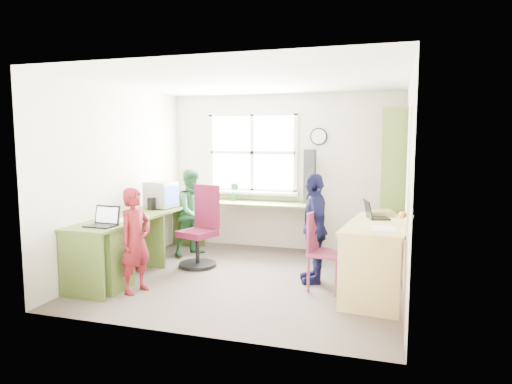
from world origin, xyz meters
TOP-DOWN VIEW (x-y plane):
  - room at (0.01, 0.10)m, footprint 3.64×3.44m
  - l_desk at (-1.31, -0.28)m, footprint 2.38×2.95m
  - right_desk at (1.52, -0.12)m, footprint 0.77×1.45m
  - bookshelf at (1.65, 1.19)m, footprint 0.30×1.02m
  - swivel_chair at (-0.82, 0.38)m, footprint 0.64×0.64m
  - wooden_chair at (0.91, -0.13)m, footprint 0.47×0.47m
  - crt_monitor at (-1.46, 0.47)m, footprint 0.43×0.39m
  - laptop_left at (-1.43, -0.90)m, footprint 0.33×0.27m
  - laptop_right at (1.45, 0.17)m, footprint 0.33×0.37m
  - speaker_a at (-1.50, 0.28)m, footprint 0.10×0.10m
  - speaker_b at (-1.45, 0.83)m, footprint 0.12×0.12m
  - cd_tower at (0.45, 1.53)m, footprint 0.17×0.15m
  - game_box at (1.51, 0.41)m, footprint 0.35×0.35m
  - paper_a at (-1.41, -0.50)m, footprint 0.25×0.34m
  - paper_b at (1.58, -0.44)m, footprint 0.25×0.34m
  - potted_plant at (-0.74, 1.51)m, footprint 0.18×0.16m
  - person_red at (-1.08, -0.83)m, footprint 0.38×0.49m
  - person_green at (-1.15, 0.87)m, footprint 0.72×0.78m
  - person_navy at (0.77, 0.13)m, footprint 0.53×0.83m

SIDE VIEW (x-z plane):
  - l_desk at x=-1.31m, z-range 0.08..0.83m
  - swivel_chair at x=-0.82m, z-range -0.08..1.02m
  - wooden_chair at x=0.91m, z-range 0.04..0.93m
  - right_desk at x=1.52m, z-range 0.18..0.98m
  - person_red at x=-1.08m, z-range 0.00..1.18m
  - person_green at x=-1.15m, z-range 0.00..1.27m
  - person_navy at x=0.77m, z-range 0.00..1.31m
  - paper_a at x=-1.41m, z-range 0.75..0.75m
  - laptop_left at x=-1.43m, z-range 0.69..0.91m
  - paper_b at x=1.58m, z-range 0.80..0.81m
  - game_box at x=1.51m, z-range 0.80..0.86m
  - speaker_a at x=-1.50m, z-range 0.75..0.92m
  - speaker_b at x=-1.45m, z-range 0.75..0.94m
  - laptop_right at x=1.45m, z-range 0.75..0.96m
  - potted_plant at x=-0.74m, z-range 0.75..1.03m
  - crt_monitor at x=-1.46m, z-range 0.75..1.12m
  - bookshelf at x=1.65m, z-range -0.05..2.05m
  - cd_tower at x=0.45m, z-range 0.75..1.56m
  - room at x=0.01m, z-range 0.00..2.44m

